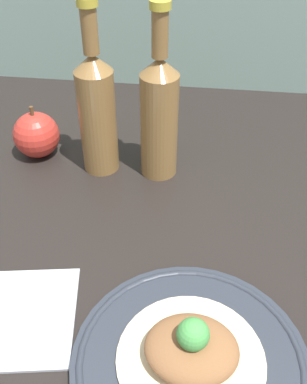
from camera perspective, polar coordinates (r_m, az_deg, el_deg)
name	(u,v)px	position (r cm, az deg, el deg)	size (l,w,h in cm)	color
ground_plane	(128,264)	(65.00, -3.25, -9.18)	(180.00, 110.00, 4.00)	black
plate	(190,362)	(53.18, 4.70, -20.67)	(26.52, 26.52, 1.62)	#2D333D
plated_food	(192,350)	(51.09, 4.85, -19.34)	(16.43, 16.43, 6.64)	beige
cider_bottle_left	(97,110)	(73.34, -7.21, 10.30)	(6.09, 6.09, 28.47)	olive
cider_bottle_right	(159,114)	(71.71, 0.73, 9.89)	(6.09, 6.09, 28.47)	olive
apple	(36,135)	(82.29, -14.65, 7.03)	(8.11, 8.11, 9.66)	red
napkin	(26,316)	(58.85, -15.94, -14.86)	(14.28, 16.19, 0.80)	#B7BCC6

